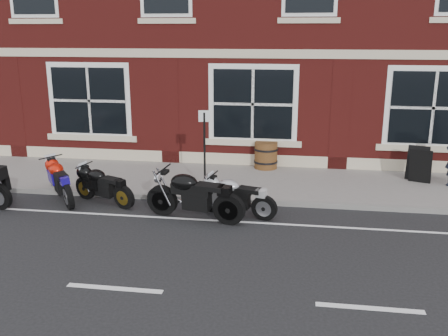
{
  "coord_description": "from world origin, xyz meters",
  "views": [
    {
      "loc": [
        2.83,
        -9.9,
        4.01
      ],
      "look_at": [
        1.09,
        1.6,
        0.82
      ],
      "focal_mm": 40.0,
      "sensor_mm": 36.0,
      "label": 1
    }
  ],
  "objects_px": {
    "moto_sport_red": "(62,179)",
    "moto_sport_black": "(103,184)",
    "a_board_sign": "(419,165)",
    "moto_naked_black": "(193,193)",
    "parking_sign": "(205,144)",
    "moto_sport_silver": "(236,195)",
    "barrel_planter": "(266,155)"
  },
  "relations": [
    {
      "from": "moto_sport_red",
      "to": "moto_sport_black",
      "type": "relative_size",
      "value": 0.95
    },
    {
      "from": "moto_sport_black",
      "to": "moto_naked_black",
      "type": "xyz_separation_m",
      "value": [
        2.35,
        -0.71,
        0.11
      ]
    },
    {
      "from": "moto_naked_black",
      "to": "parking_sign",
      "type": "distance_m",
      "value": 2.0
    },
    {
      "from": "moto_sport_black",
      "to": "parking_sign",
      "type": "height_order",
      "value": "parking_sign"
    },
    {
      "from": "moto_sport_silver",
      "to": "parking_sign",
      "type": "bearing_deg",
      "value": 49.48
    },
    {
      "from": "barrel_planter",
      "to": "parking_sign",
      "type": "distance_m",
      "value": 2.72
    },
    {
      "from": "moto_sport_silver",
      "to": "parking_sign",
      "type": "distance_m",
      "value": 1.97
    },
    {
      "from": "moto_sport_red",
      "to": "moto_sport_black",
      "type": "height_order",
      "value": "moto_sport_red"
    },
    {
      "from": "moto_sport_silver",
      "to": "a_board_sign",
      "type": "distance_m",
      "value": 5.4
    },
    {
      "from": "a_board_sign",
      "to": "parking_sign",
      "type": "xyz_separation_m",
      "value": [
        -5.53,
        -1.43,
        0.69
      ]
    },
    {
      "from": "parking_sign",
      "to": "moto_sport_red",
      "type": "bearing_deg",
      "value": -169.51
    },
    {
      "from": "barrel_planter",
      "to": "parking_sign",
      "type": "height_order",
      "value": "parking_sign"
    },
    {
      "from": "barrel_planter",
      "to": "parking_sign",
      "type": "relative_size",
      "value": 0.39
    },
    {
      "from": "moto_sport_silver",
      "to": "barrel_planter",
      "type": "distance_m",
      "value": 3.72
    },
    {
      "from": "moto_sport_red",
      "to": "a_board_sign",
      "type": "bearing_deg",
      "value": -22.9
    },
    {
      "from": "parking_sign",
      "to": "moto_sport_silver",
      "type": "bearing_deg",
      "value": -63.86
    },
    {
      "from": "moto_naked_black",
      "to": "barrel_planter",
      "type": "relative_size",
      "value": 2.94
    },
    {
      "from": "moto_sport_red",
      "to": "parking_sign",
      "type": "relative_size",
      "value": 0.83
    },
    {
      "from": "moto_sport_red",
      "to": "a_board_sign",
      "type": "distance_m",
      "value": 9.23
    },
    {
      "from": "a_board_sign",
      "to": "parking_sign",
      "type": "relative_size",
      "value": 0.47
    },
    {
      "from": "moto_sport_black",
      "to": "a_board_sign",
      "type": "relative_size",
      "value": 1.86
    },
    {
      "from": "moto_sport_red",
      "to": "moto_sport_black",
      "type": "distance_m",
      "value": 1.11
    },
    {
      "from": "moto_sport_silver",
      "to": "barrel_planter",
      "type": "xyz_separation_m",
      "value": [
        0.41,
        3.7,
        0.02
      ]
    },
    {
      "from": "a_board_sign",
      "to": "moto_naked_black",
      "type": "bearing_deg",
      "value": -128.16
    },
    {
      "from": "moto_sport_red",
      "to": "moto_sport_silver",
      "type": "relative_size",
      "value": 0.9
    },
    {
      "from": "moto_sport_black",
      "to": "moto_sport_silver",
      "type": "relative_size",
      "value": 0.95
    },
    {
      "from": "moto_sport_red",
      "to": "moto_sport_black",
      "type": "bearing_deg",
      "value": -43.51
    },
    {
      "from": "moto_sport_silver",
      "to": "a_board_sign",
      "type": "bearing_deg",
      "value": -41.03
    },
    {
      "from": "moto_sport_silver",
      "to": "moto_naked_black",
      "type": "bearing_deg",
      "value": 128.78
    },
    {
      "from": "moto_sport_black",
      "to": "moto_sport_silver",
      "type": "xyz_separation_m",
      "value": [
        3.24,
        -0.34,
        0.0
      ]
    },
    {
      "from": "moto_sport_red",
      "to": "moto_naked_black",
      "type": "height_order",
      "value": "moto_naked_black"
    },
    {
      "from": "moto_sport_silver",
      "to": "a_board_sign",
      "type": "relative_size",
      "value": 1.96
    }
  ]
}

